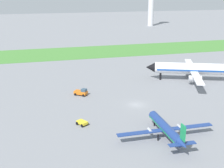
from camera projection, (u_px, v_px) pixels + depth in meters
ground_plane at (136, 105)px, 79.19m from camera, size 600.00×600.00×0.00m
grass_taxiway_strip at (88, 52)px, 143.00m from camera, size 360.00×28.00×0.08m
airplane_foreground_turboprop at (166, 128)px, 61.02m from camera, size 20.25×17.31×6.07m
airplane_midfield_jet at (193, 69)px, 98.43m from camera, size 29.61×29.81×11.04m
baggage_cart_near_gate at (82, 123)px, 67.39m from camera, size 2.72×2.94×0.90m
pushback_tug_by_runway at (81, 92)px, 85.88m from camera, size 3.96×3.59×1.95m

